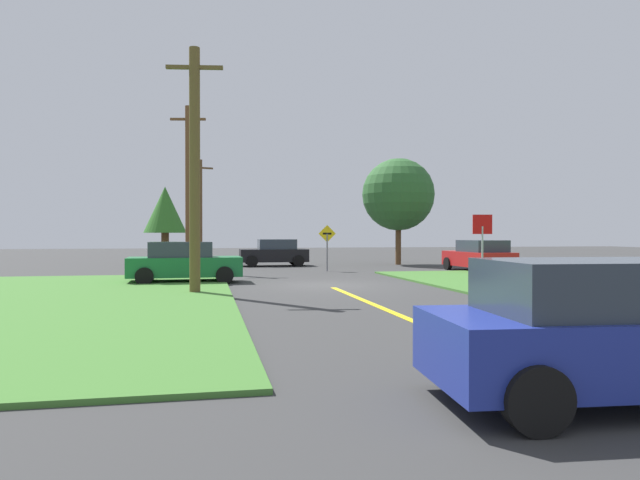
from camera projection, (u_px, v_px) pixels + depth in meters
ground_plane at (327, 285)px, 21.12m from camera, size 120.00×120.00×0.00m
grass_verge_right at (631, 289)px, 19.12m from camera, size 12.00×20.00×0.08m
grass_verge_left at (10, 303)px, 15.28m from camera, size 12.00×20.00×0.08m
lane_stripe_center at (399, 315)px, 13.28m from camera, size 0.20×14.00×0.01m
stop_sign at (482, 237)px, 20.04m from camera, size 0.69×0.17×2.62m
car_behind_on_main_road at (612, 332)px, 6.37m from camera, size 4.37×2.28×1.62m
car_on_crossroad at (479, 256)px, 29.10m from camera, size 2.29×4.45×1.62m
car_approaching_junction at (274, 253)px, 34.25m from camera, size 4.07×2.18×1.62m
parked_car_near_building at (184, 262)px, 22.20m from camera, size 4.43×2.11×1.62m
utility_pole_near at (195, 168)px, 17.97m from camera, size 1.80×0.38×7.87m
utility_pole_mid at (188, 186)px, 28.69m from camera, size 1.79×0.45×8.46m
utility_pole_far at (200, 209)px, 39.64m from camera, size 1.76×0.61×7.18m
direction_sign at (327, 242)px, 29.33m from camera, size 0.90×0.15×2.41m
oak_tree_left at (398, 195)px, 35.70m from camera, size 4.58×4.58×6.74m
pine_tree_center at (165, 210)px, 35.17m from camera, size 2.63×2.63×4.92m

